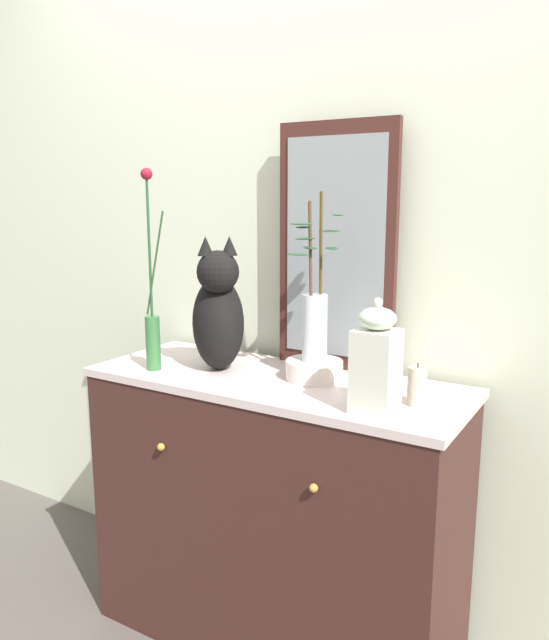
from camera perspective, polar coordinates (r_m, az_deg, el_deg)
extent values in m
plane|color=#564F4A|center=(2.31, 0.00, -27.11)|extent=(6.00, 6.00, 0.00)
cube|color=silver|center=(2.08, 4.32, 7.53)|extent=(4.40, 0.08, 2.60)
cube|color=#3E201C|center=(2.07, 0.00, -17.64)|extent=(1.15, 0.44, 0.87)
cube|color=silver|center=(1.89, 0.00, -5.72)|extent=(1.17, 0.45, 0.02)
sphere|color=#B79338|center=(1.93, -10.41, -11.43)|extent=(0.02, 0.02, 0.02)
sphere|color=#B79338|center=(1.66, 3.63, -15.19)|extent=(0.02, 0.02, 0.02)
cube|color=#44221D|center=(1.95, 5.71, 6.61)|extent=(0.39, 0.03, 0.77)
cube|color=gray|center=(1.94, 5.51, 6.58)|extent=(0.33, 0.01, 0.68)
ellipsoid|color=black|center=(1.97, -5.24, -0.30)|extent=(0.26, 0.27, 0.30)
sphere|color=black|center=(1.88, -5.24, 4.45)|extent=(0.13, 0.13, 0.13)
cone|color=black|center=(1.87, -4.18, 6.84)|extent=(0.05, 0.05, 0.06)
cone|color=black|center=(1.87, -6.38, 6.79)|extent=(0.05, 0.05, 0.06)
cylinder|color=black|center=(2.19, -5.45, -2.64)|extent=(0.14, 0.17, 0.03)
cylinder|color=#37753E|center=(2.00, -11.12, -2.09)|extent=(0.05, 0.05, 0.17)
cylinder|color=#25522F|center=(1.95, -11.45, 6.38)|extent=(0.01, 0.01, 0.42)
sphere|color=maroon|center=(1.95, -11.71, 13.04)|extent=(0.04, 0.04, 0.04)
cylinder|color=#2C5127|center=(1.94, -10.96, 5.09)|extent=(0.08, 0.01, 0.32)
cylinder|color=silver|center=(1.87, 3.68, -4.60)|extent=(0.17, 0.17, 0.06)
cylinder|color=silver|center=(1.84, 3.73, -0.73)|extent=(0.08, 0.08, 0.20)
cylinder|color=#542F2A|center=(1.81, 3.34, 5.28)|extent=(0.04, 0.05, 0.35)
ellipsoid|color=#275331|center=(1.79, 2.17, 6.05)|extent=(0.07, 0.04, 0.01)
ellipsoid|color=#264E26|center=(1.81, 2.85, 7.49)|extent=(0.06, 0.08, 0.01)
ellipsoid|color=#205830|center=(1.79, 2.48, 8.84)|extent=(0.08, 0.06, 0.01)
cylinder|color=#4F3C1A|center=(1.81, 4.29, 5.76)|extent=(0.02, 0.04, 0.38)
ellipsoid|color=#1B492E|center=(1.79, 5.31, 6.59)|extent=(0.07, 0.08, 0.01)
ellipsoid|color=#2A572A|center=(1.82, 5.11, 8.16)|extent=(0.07, 0.08, 0.01)
ellipsoid|color=#255A38|center=(1.80, 5.85, 9.62)|extent=(0.07, 0.08, 0.01)
cylinder|color=brown|center=(1.81, 3.34, 5.34)|extent=(0.03, 0.03, 0.35)
ellipsoid|color=#2A482B|center=(1.81, 3.31, 6.64)|extent=(0.08, 0.07, 0.01)
ellipsoid|color=#265530|center=(1.81, 2.72, 8.53)|extent=(0.04, 0.07, 0.01)
cube|color=silver|center=(1.59, 9.30, -4.67)|extent=(0.11, 0.11, 0.21)
ellipsoid|color=silver|center=(1.56, 9.46, 0.14)|extent=(0.10, 0.10, 0.06)
sphere|color=silver|center=(1.55, 9.51, 1.61)|extent=(0.02, 0.02, 0.02)
cylinder|color=#C1B59F|center=(1.68, 12.99, -5.97)|extent=(0.05, 0.05, 0.10)
cylinder|color=black|center=(1.66, 13.07, -4.09)|extent=(0.00, 0.00, 0.01)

